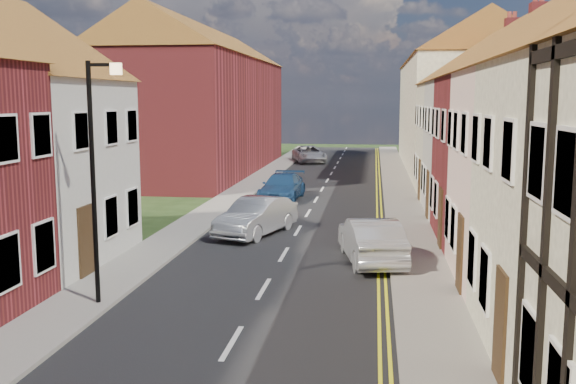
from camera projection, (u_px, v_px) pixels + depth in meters
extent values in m
cube|color=black|center=(298.00, 231.00, 25.54)|extent=(7.00, 90.00, 0.02)
cube|color=gray|center=(191.00, 227.00, 26.11)|extent=(1.80, 90.00, 0.12)
cube|color=gray|center=(410.00, 233.00, 24.95)|extent=(1.80, 90.00, 0.12)
cube|color=maroon|center=(554.00, 162.00, 22.80)|extent=(8.00, 5.80, 6.00)
cube|color=#B3B2A9|center=(520.00, 150.00, 28.10)|extent=(8.00, 5.00, 6.00)
cube|color=maroon|center=(537.00, 23.00, 25.49)|extent=(0.60, 0.60, 1.60)
cube|color=white|center=(497.00, 142.00, 33.39)|extent=(8.00, 5.80, 6.00)
cube|color=maroon|center=(511.00, 35.00, 30.39)|extent=(0.60, 0.60, 1.60)
cube|color=white|center=(460.00, 115.00, 48.26)|extent=(8.00, 24.00, 8.00)
cube|color=maroon|center=(202.00, 116.00, 45.81)|extent=(8.00, 24.00, 8.00)
cylinder|color=black|center=(93.00, 184.00, 15.80)|extent=(0.12, 0.12, 6.00)
cube|color=black|center=(102.00, 65.00, 15.33)|extent=(0.70, 0.08, 0.08)
cube|color=#FFD899|center=(116.00, 69.00, 15.30)|extent=(0.25, 0.15, 0.28)
imported|color=#A2A4AA|center=(256.00, 217.00, 24.71)|extent=(2.81, 4.62, 1.44)
imported|color=navy|center=(282.00, 187.00, 33.33)|extent=(2.16, 4.78, 1.36)
imported|color=#ACADB4|center=(309.00, 154.00, 53.06)|extent=(3.57, 5.39, 1.38)
imported|color=#B7BBBF|center=(371.00, 240.00, 20.56)|extent=(2.37, 4.65, 1.46)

